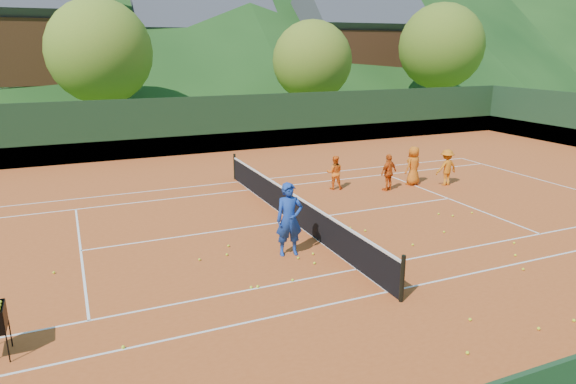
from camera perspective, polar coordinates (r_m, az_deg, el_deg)
name	(u,v)px	position (r m, az deg, el deg)	size (l,w,h in m)	color
ground	(292,221)	(16.69, 0.41, -3.29)	(400.00, 400.00, 0.00)	#30571B
clay_court	(292,221)	(16.69, 0.41, -3.26)	(40.00, 24.00, 0.02)	#AF481C
coach	(289,219)	(13.71, 0.14, -3.06)	(0.73, 0.48, 2.01)	#173999
student_a	(335,172)	(20.34, 5.19, 2.18)	(0.65, 0.51, 1.34)	orange
student_b	(389,172)	(20.42, 11.12, 2.15)	(0.85, 0.35, 1.45)	#D35112
student_c	(413,166)	(21.50, 13.76, 2.86)	(0.78, 0.51, 1.59)	#CE5F12
student_d	(446,167)	(21.81, 17.20, 2.63)	(0.95, 0.55, 1.47)	orange
tennis_ball_0	(251,287)	(12.20, -4.12, -10.51)	(0.07, 0.07, 0.07)	#CDE726
tennis_ball_1	(514,243)	(16.11, 23.83, -5.20)	(0.07, 0.07, 0.07)	#CDE726
tennis_ball_2	(453,216)	(17.94, 17.84, -2.52)	(0.07, 0.07, 0.07)	#CDE726
tennis_ball_3	(314,263)	(13.45, 2.96, -7.90)	(0.07, 0.07, 0.07)	#CDE726
tennis_ball_4	(439,214)	(17.99, 16.39, -2.35)	(0.07, 0.07, 0.07)	#CDE726
tennis_ball_5	(258,286)	(12.23, -3.39, -10.44)	(0.07, 0.07, 0.07)	#CDE726
tennis_ball_6	(574,320)	(12.32, 29.16, -12.35)	(0.07, 0.07, 0.07)	#CDE726
tennis_ball_8	(515,255)	(15.21, 23.94, -6.44)	(0.07, 0.07, 0.07)	#CDE726
tennis_ball_9	(470,319)	(11.50, 19.58, -13.20)	(0.07, 0.07, 0.07)	#CDE726
tennis_ball_10	(523,269)	(14.38, 24.67, -7.79)	(0.07, 0.07, 0.07)	#CDE726
tennis_ball_11	(228,246)	(14.65, -6.63, -5.96)	(0.07, 0.07, 0.07)	#CDE726
tennis_ball_12	(350,228)	(16.06, 6.93, -3.98)	(0.07, 0.07, 0.07)	#CDE726
tennis_ball_13	(200,260)	(13.85, -9.80, -7.40)	(0.07, 0.07, 0.07)	#CDE726
tennis_ball_14	(539,329)	(11.69, 26.08, -13.47)	(0.07, 0.07, 0.07)	#CDE726
tennis_ball_15	(227,255)	(14.06, -6.81, -6.92)	(0.07, 0.07, 0.07)	#CDE726
tennis_ball_16	(123,347)	(10.47, -17.85, -16.09)	(0.07, 0.07, 0.07)	#CDE726
tennis_ball_17	(413,245)	(15.05, 13.69, -5.71)	(0.07, 0.07, 0.07)	#CDE726
tennis_ball_18	(444,232)	(16.31, 16.95, -4.26)	(0.07, 0.07, 0.07)	#CDE726
tennis_ball_19	(298,258)	(13.75, 1.14, -7.34)	(0.07, 0.07, 0.07)	#CDE726
tennis_ball_20	(293,280)	(12.52, 0.50, -9.76)	(0.07, 0.07, 0.07)	#CDE726
tennis_ball_22	(472,213)	(18.47, 19.76, -2.18)	(0.07, 0.07, 0.07)	#CDE726
tennis_ball_24	(54,273)	(14.16, -24.58, -8.14)	(0.07, 0.07, 0.07)	#CDE726
tennis_ball_25	(5,324)	(12.14, -28.91, -12.74)	(0.07, 0.07, 0.07)	#CDE726
tennis_ball_26	(467,353)	(10.38, 19.31, -16.52)	(0.07, 0.07, 0.07)	#CDE726
tennis_ball_27	(313,254)	(14.03, 2.79, -6.87)	(0.07, 0.07, 0.07)	#CDE726
tennis_ball_28	(365,231)	(15.90, 8.58, -4.26)	(0.07, 0.07, 0.07)	#CDE726
court_lines	(292,221)	(16.68, 0.41, -3.21)	(23.83, 11.03, 0.00)	white
tennis_net	(292,206)	(16.53, 0.42, -1.58)	(0.10, 12.07, 1.10)	black
perimeter_fence	(292,184)	(16.32, 0.42, 0.92)	(40.40, 24.24, 3.00)	black
chalet_left	(3,45)	(44.56, -29.09, 14.11)	(13.80, 9.93, 12.92)	beige
chalet_mid	(203,53)	(49.98, -9.46, 15.03)	(12.65, 8.82, 11.45)	beige
chalet_right	(355,50)	(51.67, 7.50, 15.42)	(11.50, 8.82, 11.91)	beige
tree_b	(100,52)	(34.50, -20.17, 14.42)	(6.40, 6.40, 8.40)	#3E2618
tree_c	(312,61)	(37.24, 2.72, 14.35)	(5.60, 5.60, 7.35)	#402819
tree_d	(441,47)	(44.62, 16.63, 15.22)	(6.80, 6.80, 8.93)	#43291A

